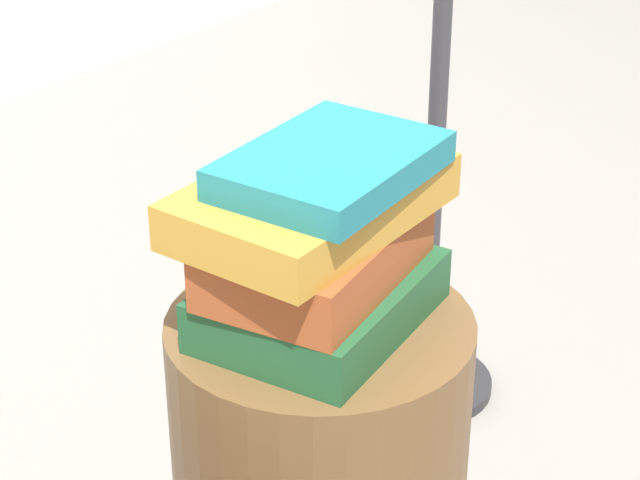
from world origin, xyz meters
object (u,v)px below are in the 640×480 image
object	(u,v)px
book_ochre	(309,202)
book_teal	(331,165)
book_forest	(315,300)
book_rust	(313,252)

from	to	relation	value
book_ochre	book_teal	world-z (taller)	book_teal
book_forest	book_teal	distance (m)	0.16
book_rust	book_forest	bearing A→B (deg)	-11.07
book_rust	book_ochre	bearing A→B (deg)	64.77
book_rust	book_teal	bearing A→B (deg)	-45.57
book_ochre	book_rust	bearing A→B (deg)	-107.38
book_forest	book_rust	bearing A→B (deg)	170.89
book_rust	book_teal	size ratio (longest dim) A/B	1.06
book_forest	book_ochre	bearing A→B (deg)	88.01
book_forest	book_rust	xyz separation A→B (m)	(-0.00, 0.00, 0.06)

